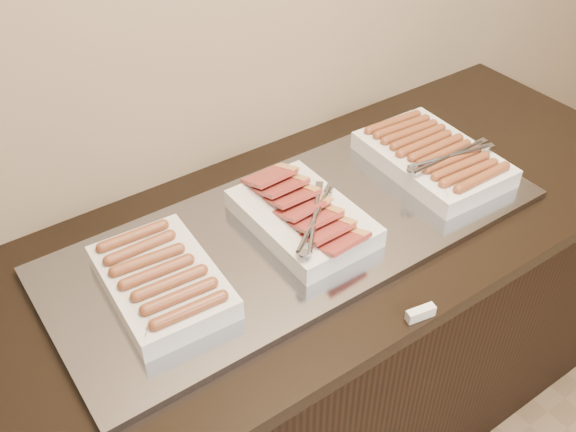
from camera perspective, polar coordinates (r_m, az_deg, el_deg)
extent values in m
cube|color=black|center=(1.89, 1.23, -12.17)|extent=(2.00, 0.70, 0.86)
cube|color=black|center=(1.56, 1.46, -1.89)|extent=(2.06, 0.76, 0.04)
cube|color=#91939E|center=(1.53, 1.01, -1.28)|extent=(1.20, 0.50, 0.02)
cube|color=silver|center=(1.39, -11.14, -5.72)|extent=(0.23, 0.34, 0.05)
cylinder|color=brown|center=(1.28, -8.77, -8.28)|extent=(0.15, 0.03, 0.03)
cylinder|color=brown|center=(1.30, -9.62, -7.05)|extent=(0.15, 0.04, 0.03)
cylinder|color=brown|center=(1.33, -10.47, -5.88)|extent=(0.15, 0.04, 0.03)
cylinder|color=brown|center=(1.36, -11.59, -4.90)|extent=(0.15, 0.03, 0.03)
cylinder|color=brown|center=(1.39, -12.39, -3.84)|extent=(0.15, 0.04, 0.03)
cylinder|color=brown|center=(1.42, -13.01, -2.77)|extent=(0.14, 0.03, 0.03)
cylinder|color=brown|center=(1.46, -13.61, -1.75)|extent=(0.15, 0.03, 0.03)
cube|color=silver|center=(1.52, 1.29, -0.15)|extent=(0.23, 0.34, 0.05)
cube|color=#A64635|center=(1.42, 4.64, -2.14)|extent=(0.12, 0.10, 0.04)
cube|color=#A64635|center=(1.44, 3.29, -1.21)|extent=(0.11, 0.09, 0.04)
cube|color=#A64635|center=(1.47, 2.28, -0.16)|extent=(0.11, 0.09, 0.04)
cube|color=#A64635|center=(1.49, 1.13, 0.77)|extent=(0.12, 0.10, 0.04)
cube|color=#A64635|center=(1.52, 0.38, 1.83)|extent=(0.11, 0.09, 0.04)
cube|color=#A64635|center=(1.55, -0.62, 2.73)|extent=(0.11, 0.09, 0.04)
cube|color=#A64635|center=(1.57, -1.66, 3.57)|extent=(0.12, 0.09, 0.04)
cube|color=silver|center=(1.75, 12.71, 4.98)|extent=(0.27, 0.39, 0.05)
cylinder|color=brown|center=(1.66, 16.88, 3.29)|extent=(0.17, 0.03, 0.03)
cylinder|color=brown|center=(1.67, 15.78, 3.69)|extent=(0.17, 0.04, 0.03)
cylinder|color=brown|center=(1.68, 15.11, 4.28)|extent=(0.17, 0.03, 0.03)
cylinder|color=brown|center=(1.70, 14.39, 4.84)|extent=(0.17, 0.04, 0.03)
cylinder|color=brown|center=(1.72, 13.67, 5.37)|extent=(0.17, 0.03, 0.03)
cylinder|color=brown|center=(1.74, 13.02, 5.92)|extent=(0.17, 0.03, 0.03)
cylinder|color=brown|center=(1.75, 12.02, 6.30)|extent=(0.17, 0.03, 0.03)
cylinder|color=brown|center=(1.77, 11.50, 6.87)|extent=(0.17, 0.03, 0.03)
cylinder|color=brown|center=(1.79, 10.75, 7.32)|extent=(0.17, 0.04, 0.03)
cylinder|color=brown|center=(1.81, 10.09, 7.80)|extent=(0.17, 0.04, 0.03)
cylinder|color=brown|center=(1.83, 9.32, 8.21)|extent=(0.17, 0.04, 0.03)
cube|color=silver|center=(1.37, 11.70, -8.46)|extent=(0.07, 0.03, 0.03)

